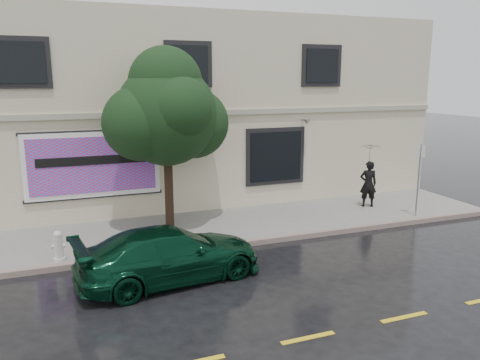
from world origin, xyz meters
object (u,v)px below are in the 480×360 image
object	(u,v)px
car	(170,254)
street_tree	(166,115)
pedestrian	(368,184)
fire_hydrant	(58,246)

from	to	relation	value
car	street_tree	distance (m)	4.82
car	street_tree	xyz separation A→B (m)	(0.78, 3.68, 3.01)
pedestrian	street_tree	bearing A→B (deg)	18.22
car	street_tree	bearing A→B (deg)	-20.17
pedestrian	street_tree	size ratio (longest dim) A/B	0.33
fire_hydrant	car	bearing A→B (deg)	-33.70
street_tree	car	bearing A→B (deg)	-101.92
car	pedestrian	size ratio (longest dim) A/B	2.62
street_tree	fire_hydrant	world-z (taller)	street_tree
street_tree	pedestrian	bearing A→B (deg)	-1.77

